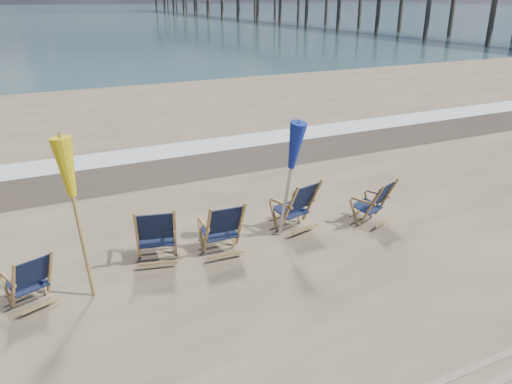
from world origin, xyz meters
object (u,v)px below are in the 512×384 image
beach_chair_1 (175,234)px  beach_chair_2 (240,226)px  beach_chair_3 (312,202)px  umbrella_blue (289,149)px  umbrella_yellow (72,177)px  beach_chair_4 (386,199)px  beach_chair_0 (50,274)px

beach_chair_1 → beach_chair_2: 1.13m
beach_chair_3 → umbrella_blue: umbrella_blue is taller
umbrella_yellow → umbrella_blue: 3.66m
beach_chair_4 → umbrella_blue: 2.50m
beach_chair_2 → umbrella_blue: bearing=-167.7°
beach_chair_1 → umbrella_yellow: umbrella_yellow is taller
beach_chair_1 → umbrella_blue: 2.45m
beach_chair_1 → beach_chair_3: size_ratio=1.02×
beach_chair_1 → umbrella_yellow: bearing=27.0°
beach_chair_0 → beach_chair_4: size_ratio=0.96×
beach_chair_2 → beach_chair_3: (1.68, 0.36, 0.01)m
beach_chair_0 → beach_chair_1: 2.01m
umbrella_yellow → beach_chair_3: bearing=7.0°
beach_chair_1 → beach_chair_4: size_ratio=1.13×
beach_chair_0 → beach_chair_3: (4.79, 0.47, 0.08)m
beach_chair_1 → umbrella_yellow: (-1.50, -0.34, 1.37)m
beach_chair_2 → beach_chair_4: 3.17m
beach_chair_0 → umbrella_yellow: bearing=153.7°
umbrella_blue → beach_chair_0: bearing=-176.2°
beach_chair_3 → beach_chair_2: bearing=-1.1°
beach_chair_1 → beach_chair_2: beach_chair_1 is taller
beach_chair_2 → beach_chair_3: size_ratio=0.99×
beach_chair_0 → beach_chair_2: size_ratio=0.87×
beach_chair_4 → beach_chair_0: bearing=-20.4°
beach_chair_0 → beach_chair_2: 3.11m
beach_chair_2 → umbrella_blue: 1.59m
beach_chair_3 → beach_chair_4: bearing=152.4°
beach_chair_1 → beach_chair_4: (4.29, -0.20, -0.06)m
umbrella_blue → beach_chair_4: bearing=-5.1°
beach_chair_0 → beach_chair_1: bearing=168.5°
beach_chair_1 → beach_chair_3: bearing=-161.9°
umbrella_yellow → beach_chair_2: bearing=3.8°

